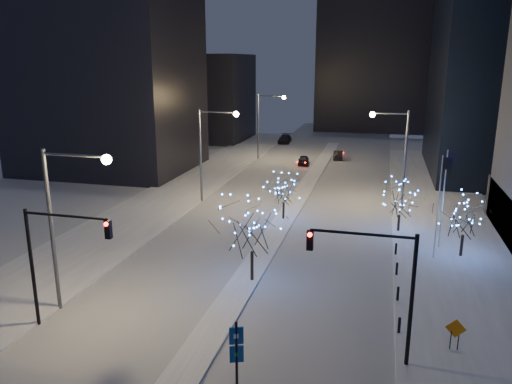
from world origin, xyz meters
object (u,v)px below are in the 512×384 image
(car_mid, at_px, (338,155))
(holiday_tree_plaza_near, at_px, (465,217))
(construction_sign, at_px, (455,331))
(street_lamp_w_near, at_px, (65,209))
(holiday_tree_plaza_far, at_px, (400,200))
(street_lamp_w_mid, at_px, (210,143))
(holiday_tree_median_near, at_px, (252,226))
(wayfinding_sign, at_px, (237,350))
(traffic_signal_west, at_px, (54,250))
(holiday_tree_median_far, at_px, (284,190))
(traffic_signal_east, at_px, (380,275))
(car_far, at_px, (285,139))
(street_lamp_east, at_px, (397,146))
(car_near, at_px, (303,160))
(street_lamp_w_far, at_px, (265,117))

(car_mid, height_order, holiday_tree_plaza_near, holiday_tree_plaza_near)
(car_mid, bearing_deg, construction_sign, 97.87)
(street_lamp_w_near, relative_size, holiday_tree_plaza_far, 2.12)
(holiday_tree_plaza_far, xyz_separation_m, construction_sign, (2.45, -18.93, -1.78))
(construction_sign, bearing_deg, street_lamp_w_mid, 137.18)
(holiday_tree_median_near, xyz_separation_m, wayfinding_sign, (2.37, -11.71, -1.85))
(traffic_signal_west, bearing_deg, holiday_tree_median_far, 69.97)
(traffic_signal_east, distance_m, construction_sign, 5.72)
(car_far, height_order, holiday_tree_median_near, holiday_tree_median_near)
(traffic_signal_east, distance_m, wayfinding_sign, 7.71)
(holiday_tree_median_near, bearing_deg, street_lamp_w_near, -144.70)
(holiday_tree_median_far, bearing_deg, construction_sign, -56.61)
(street_lamp_east, height_order, car_far, street_lamp_east)
(street_lamp_w_near, bearing_deg, car_mid, 78.20)
(street_lamp_w_near, xyz_separation_m, holiday_tree_median_near, (9.44, 6.68, -2.44))
(car_near, relative_size, holiday_tree_plaza_near, 0.77)
(street_lamp_w_mid, xyz_separation_m, construction_sign, (21.89, -24.03, -5.30))
(construction_sign, bearing_deg, traffic_signal_west, -167.23)
(street_lamp_w_near, height_order, street_lamp_east, same)
(traffic_signal_east, xyz_separation_m, car_far, (-17.94, 67.56, -4.00))
(holiday_tree_median_near, relative_size, holiday_tree_plaza_far, 1.30)
(car_mid, distance_m, holiday_tree_plaza_far, 34.24)
(wayfinding_sign, bearing_deg, car_mid, 68.64)
(traffic_signal_east, relative_size, holiday_tree_plaza_near, 1.44)
(holiday_tree_median_far, bearing_deg, car_mid, 85.99)
(car_near, bearing_deg, car_mid, 44.36)
(street_lamp_w_far, xyz_separation_m, construction_sign, (21.89, -49.03, -5.30))
(street_lamp_w_near, xyz_separation_m, construction_sign, (21.89, 0.97, -5.30))
(car_near, bearing_deg, wayfinding_sign, -90.11)
(car_far, distance_m, construction_sign, 69.16)
(street_lamp_w_far, height_order, holiday_tree_median_far, street_lamp_w_far)
(wayfinding_sign, height_order, construction_sign, wayfinding_sign)
(street_lamp_east, relative_size, construction_sign, 5.74)
(traffic_signal_east, bearing_deg, holiday_tree_plaza_near, 68.92)
(car_mid, xyz_separation_m, holiday_tree_plaza_far, (8.37, -33.12, 2.31))
(street_lamp_east, height_order, holiday_tree_median_near, street_lamp_east)
(holiday_tree_plaza_far, bearing_deg, street_lamp_east, 92.95)
(car_near, distance_m, car_mid, 7.18)
(construction_sign, bearing_deg, street_lamp_east, 100.90)
(car_far, bearing_deg, holiday_tree_plaza_near, -68.77)
(wayfinding_sign, bearing_deg, street_lamp_w_far, 80.03)
(street_lamp_w_mid, height_order, wayfinding_sign, street_lamp_w_mid)
(holiday_tree_plaza_near, bearing_deg, traffic_signal_east, -111.08)
(holiday_tree_median_far, height_order, wayfinding_sign, holiday_tree_median_far)
(street_lamp_w_near, distance_m, traffic_signal_east, 17.99)
(street_lamp_w_mid, height_order, holiday_tree_median_far, street_lamp_w_mid)
(traffic_signal_east, xyz_separation_m, construction_sign, (4.01, 1.98, -3.56))
(traffic_signal_west, bearing_deg, street_lamp_w_near, 103.96)
(holiday_tree_median_far, xyz_separation_m, holiday_tree_plaza_near, (15.22, -5.84, 0.34))
(traffic_signal_west, relative_size, construction_sign, 4.02)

